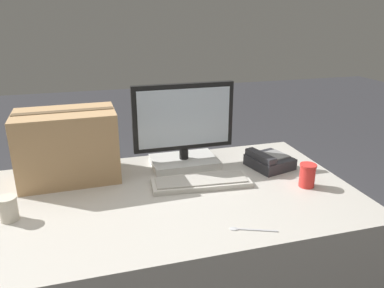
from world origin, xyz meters
TOP-DOWN VIEW (x-y plane):
  - office_desk at (0.00, 0.00)m, footprint 1.80×0.90m
  - monitor at (0.25, 0.28)m, footprint 0.49×0.21m
  - keyboard at (0.27, 0.04)m, footprint 0.44×0.18m
  - desk_phone at (0.64, 0.14)m, footprint 0.22×0.23m
  - paper_cup_left at (-0.49, -0.04)m, footprint 0.07×0.07m
  - paper_cup_right at (0.71, -0.10)m, footprint 0.07×0.07m
  - spoon at (0.32, -0.34)m, footprint 0.16×0.08m
  - cardboard_box at (-0.28, 0.27)m, footprint 0.43×0.27m

SIDE VIEW (x-z plane):
  - office_desk at x=0.00m, z-range 0.00..0.76m
  - spoon at x=0.32m, z-range 0.76..0.76m
  - keyboard at x=0.27m, z-range 0.76..0.78m
  - desk_phone at x=0.64m, z-range 0.75..0.83m
  - paper_cup_left at x=-0.49m, z-range 0.76..0.85m
  - paper_cup_right at x=0.71m, z-range 0.76..0.86m
  - cardboard_box at x=-0.28m, z-range 0.76..1.07m
  - monitor at x=0.25m, z-range 0.73..1.13m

